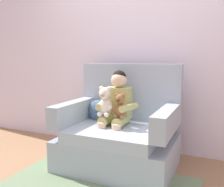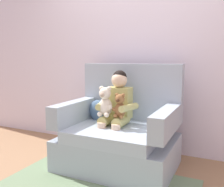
{
  "view_description": "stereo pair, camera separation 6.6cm",
  "coord_description": "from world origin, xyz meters",
  "px_view_note": "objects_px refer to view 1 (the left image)",
  "views": [
    {
      "loc": [
        0.96,
        -2.34,
        1.14
      ],
      "look_at": [
        -0.05,
        -0.05,
        0.8
      ],
      "focal_mm": 39.68,
      "sensor_mm": 36.0,
      "label": 1
    },
    {
      "loc": [
        1.02,
        -2.32,
        1.14
      ],
      "look_at": [
        -0.05,
        -0.05,
        0.8
      ],
      "focal_mm": 39.68,
      "sensor_mm": 36.0,
      "label": 2
    }
  ],
  "objects_px": {
    "plush_cream": "(105,102)",
    "throw_pillow": "(98,111)",
    "plush_brown": "(120,106)",
    "armchair": "(120,135)",
    "seated_child": "(116,105)"
  },
  "relations": [
    {
      "from": "armchair",
      "to": "plush_brown",
      "type": "distance_m",
      "value": 0.35
    },
    {
      "from": "plush_brown",
      "to": "throw_pillow",
      "type": "height_order",
      "value": "plush_brown"
    },
    {
      "from": "seated_child",
      "to": "plush_cream",
      "type": "height_order",
      "value": "seated_child"
    },
    {
      "from": "plush_cream",
      "to": "plush_brown",
      "type": "bearing_deg",
      "value": 16.11
    },
    {
      "from": "armchair",
      "to": "throw_pillow",
      "type": "xyz_separation_m",
      "value": [
        -0.33,
        0.11,
        0.21
      ]
    },
    {
      "from": "seated_child",
      "to": "plush_cream",
      "type": "relative_size",
      "value": 2.61
    },
    {
      "from": "armchair",
      "to": "throw_pillow",
      "type": "distance_m",
      "value": 0.4
    },
    {
      "from": "armchair",
      "to": "throw_pillow",
      "type": "height_order",
      "value": "armchair"
    },
    {
      "from": "throw_pillow",
      "to": "plush_cream",
      "type": "bearing_deg",
      "value": -47.71
    },
    {
      "from": "plush_brown",
      "to": "throw_pillow",
      "type": "xyz_separation_m",
      "value": [
        -0.37,
        0.22,
        -0.13
      ]
    },
    {
      "from": "seated_child",
      "to": "plush_brown",
      "type": "relative_size",
      "value": 3.28
    },
    {
      "from": "plush_cream",
      "to": "throw_pillow",
      "type": "bearing_deg",
      "value": 146.41
    },
    {
      "from": "seated_child",
      "to": "throw_pillow",
      "type": "height_order",
      "value": "seated_child"
    },
    {
      "from": "armchair",
      "to": "seated_child",
      "type": "xyz_separation_m",
      "value": [
        -0.05,
        0.01,
        0.32
      ]
    },
    {
      "from": "plush_cream",
      "to": "throw_pillow",
      "type": "distance_m",
      "value": 0.34
    }
  ]
}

